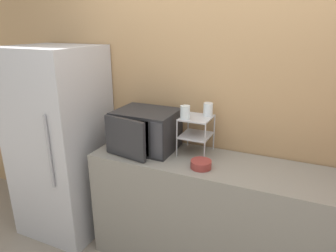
% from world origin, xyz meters
% --- Properties ---
extents(wall_back, '(8.00, 0.06, 2.60)m').
position_xyz_m(wall_back, '(0.00, 0.59, 1.30)').
color(wall_back, tan).
rests_on(wall_back, ground_plane).
extents(counter, '(1.87, 0.55, 0.92)m').
position_xyz_m(counter, '(0.00, 0.28, 0.46)').
color(counter, gray).
rests_on(counter, ground_plane).
extents(microwave, '(0.49, 0.48, 0.32)m').
position_xyz_m(microwave, '(-0.58, 0.31, 1.08)').
color(microwave, '#262628').
rests_on(microwave, counter).
extents(dish_rack, '(0.23, 0.25, 0.30)m').
position_xyz_m(dish_rack, '(-0.17, 0.39, 1.14)').
color(dish_rack, '#B2B2B7').
rests_on(dish_rack, counter).
extents(glass_front_left, '(0.07, 0.07, 0.10)m').
position_xyz_m(glass_front_left, '(-0.24, 0.31, 1.27)').
color(glass_front_left, silver).
rests_on(glass_front_left, dish_rack).
extents(glass_back_right, '(0.07, 0.07, 0.10)m').
position_xyz_m(glass_back_right, '(-0.10, 0.46, 1.27)').
color(glass_back_right, silver).
rests_on(glass_back_right, dish_rack).
extents(bowl, '(0.15, 0.15, 0.06)m').
position_xyz_m(bowl, '(-0.05, 0.15, 0.95)').
color(bowl, maroon).
rests_on(bowl, counter).
extents(refrigerator, '(0.73, 0.70, 1.73)m').
position_xyz_m(refrigerator, '(-1.40, 0.21, 0.86)').
color(refrigerator, '#B7B7BC').
rests_on(refrigerator, ground_plane).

